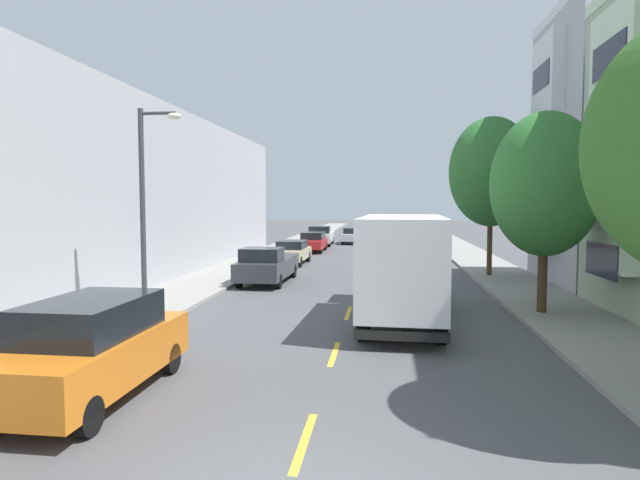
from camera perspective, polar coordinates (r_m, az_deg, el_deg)
name	(u,v)px	position (r m, az deg, el deg)	size (l,w,h in m)	color
ground_plane	(367,259)	(36.42, 4.97, -1.98)	(160.00, 160.00, 0.00)	#4C4C4F
sidewalk_left	(256,259)	(35.40, -6.72, -2.05)	(3.20, 120.00, 0.14)	gray
sidewalk_right	(481,262)	(34.89, 16.59, -2.28)	(3.20, 120.00, 0.14)	gray
lane_centerline_dashes	(364,269)	(30.96, 4.61, -3.02)	(0.14, 47.20, 0.01)	yellow
apartment_block_opposite	(93,195)	(30.17, -22.81, 4.41)	(10.00, 36.00, 8.32)	#A8A8AD
street_tree_second	(545,185)	(19.22, 22.60, 5.42)	(3.49, 3.49, 6.59)	#47331E
street_tree_third	(491,172)	(28.28, 17.58, 6.85)	(4.11, 4.11, 7.85)	#47331E
street_lamp	(147,198)	(17.25, -17.72, 4.21)	(1.35, 0.28, 6.44)	#38383D
delivery_box_truck	(403,261)	(17.33, 8.72, -2.23)	(2.69, 8.16, 3.35)	white
parked_wagon_navy	(425,241)	(42.21, 10.98, -0.13)	(1.92, 4.74, 1.50)	navy
parked_pickup_charcoal	(267,265)	(25.44, -5.61, -2.68)	(2.05, 5.32, 1.73)	#333338
parked_sedan_champagne	(291,252)	(33.18, -3.02, -1.25)	(1.90, 4.54, 1.43)	tan
parked_wagon_red	(313,241)	(41.50, -0.77, -0.13)	(1.84, 4.71, 1.50)	#AD1E1E
parked_suv_orange	(92,347)	(11.46, -22.84, -10.38)	(2.02, 4.83, 1.93)	orange
parked_pickup_white	(321,236)	(47.55, 0.07, 0.42)	(2.14, 5.35, 1.73)	silver
parked_wagon_black	(416,231)	(57.28, 10.04, 0.94)	(1.86, 4.72, 1.50)	black
moving_silver_sedan	(353,235)	(49.80, 3.45, 0.49)	(1.80, 4.50, 1.43)	#B2B5BA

